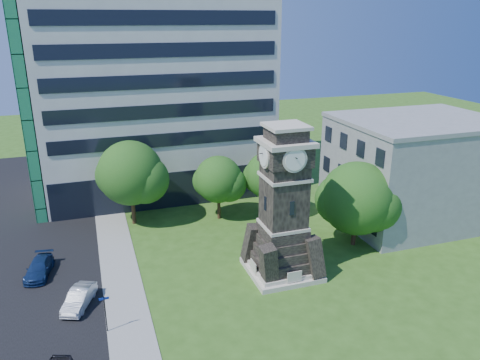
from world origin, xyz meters
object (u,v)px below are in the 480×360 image
object	(u,v)px
car_street_mid	(79,298)
park_bench	(301,263)
street_sign	(105,310)
clock_tower	(283,212)
car_street_north	(39,268)
car_east_lot	(405,232)

from	to	relation	value
car_street_mid	park_bench	size ratio (longest dim) A/B	2.14
park_bench	street_sign	bearing A→B (deg)	-144.01
clock_tower	car_street_north	size ratio (longest dim) A/B	2.91
car_street_mid	street_sign	xyz separation A→B (m)	(1.69, -3.66, 1.05)
clock_tower	car_street_north	world-z (taller)	clock_tower
car_street_mid	park_bench	distance (m)	17.37
car_east_lot	park_bench	world-z (taller)	car_east_lot
car_east_lot	street_sign	distance (m)	27.84
clock_tower	car_street_mid	distance (m)	16.32
park_bench	car_street_mid	bearing A→B (deg)	-157.11
car_street_mid	car_east_lot	size ratio (longest dim) A/B	0.77
car_street_mid	street_sign	distance (m)	4.16
car_east_lot	street_sign	xyz separation A→B (m)	(-27.30, -5.38, 0.99)
car_street_north	car_east_lot	bearing A→B (deg)	3.20
car_street_mid	car_east_lot	distance (m)	29.04
clock_tower	park_bench	bearing A→B (deg)	1.82
car_street_north	car_east_lot	xyz separation A→B (m)	(32.00, -3.81, 0.08)
street_sign	car_east_lot	bearing A→B (deg)	7.03
car_street_mid	car_street_north	xyz separation A→B (m)	(-3.01, 5.54, -0.02)
clock_tower	car_street_mid	world-z (taller)	clock_tower
car_street_mid	car_east_lot	world-z (taller)	car_east_lot
car_east_lot	park_bench	size ratio (longest dim) A/B	2.77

